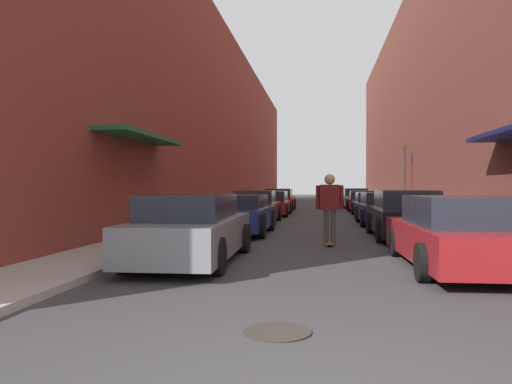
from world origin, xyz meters
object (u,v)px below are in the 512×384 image
object	(u,v)px
parked_car_left_0	(192,229)
parked_car_left_3	(271,204)
parked_car_left_4	(279,200)
parked_car_right_2	(385,209)
parked_car_right_0	(458,234)
skateboarder	(330,201)
parked_car_right_5	(355,198)
parked_car_right_1	(405,215)
traffic_light	(405,170)
parked_car_right_3	(372,205)
manhole_cover	(277,332)
parked_car_left_2	(256,207)
parked_car_left_1	(237,214)
parked_car_right_4	(364,201)

from	to	relation	value
parked_car_left_0	parked_car_left_3	distance (m)	15.88
parked_car_left_4	parked_car_right_2	xyz separation A→B (m)	(5.09, -11.37, -0.04)
parked_car_right_0	skateboarder	bearing A→B (deg)	124.48
parked_car_left_3	skateboarder	size ratio (longest dim) A/B	2.52
parked_car_left_0	parked_car_right_5	distance (m)	26.49
parked_car_right_1	traffic_light	bearing A→B (deg)	80.90
parked_car_left_3	traffic_light	bearing A→B (deg)	30.08
skateboarder	parked_car_right_3	bearing A→B (deg)	79.72
parked_car_right_0	manhole_cover	world-z (taller)	parked_car_right_0
parked_car_left_0	parked_car_right_3	bearing A→B (deg)	72.21
parked_car_left_2	traffic_light	distance (m)	12.15
parked_car_left_0	parked_car_left_4	size ratio (longest dim) A/B	1.03
parked_car_left_0	traffic_light	size ratio (longest dim) A/B	1.25
parked_car_left_1	parked_car_left_3	world-z (taller)	parked_car_left_3
parked_car_left_0	skateboarder	xyz separation A→B (m)	(2.76, 3.13, 0.47)
parked_car_left_4	parked_car_right_1	distance (m)	17.18
parked_car_right_1	skateboarder	distance (m)	3.04
parked_car_left_3	manhole_cover	size ratio (longest dim) A/B	6.51
parked_car_left_4	parked_car_left_2	bearing A→B (deg)	-90.31
parked_car_left_1	parked_car_left_2	xyz separation A→B (m)	(-0.06, 4.91, 0.03)
parked_car_right_0	skateboarder	distance (m)	4.04
parked_car_left_1	parked_car_left_0	bearing A→B (deg)	-89.19
parked_car_right_5	parked_car_left_1	bearing A→B (deg)	-103.83
parked_car_right_2	parked_car_right_5	bearing A→B (deg)	90.44
parked_car_left_2	parked_car_right_0	distance (m)	12.08
parked_car_right_5	manhole_cover	xyz separation A→B (m)	(-2.78, -30.59, -0.64)
parked_car_right_0	skateboarder	world-z (taller)	skateboarder
parked_car_right_3	parked_car_right_4	bearing A→B (deg)	89.40
parked_car_right_1	manhole_cover	xyz separation A→B (m)	(-2.83, -9.75, -0.66)
parked_car_left_0	parked_car_right_3	distance (m)	16.50
parked_car_right_0	parked_car_right_5	distance (m)	26.21
parked_car_left_3	parked_car_right_2	bearing A→B (deg)	-48.04
parked_car_left_1	parked_car_right_2	bearing A→B (deg)	41.01
parked_car_right_2	parked_car_left_1	bearing A→B (deg)	-138.99
parked_car_left_3	parked_car_right_0	distance (m)	16.84
parked_car_right_1	manhole_cover	bearing A→B (deg)	-106.21
parked_car_left_2	parked_car_right_0	world-z (taller)	parked_car_left_2
parked_car_left_4	parked_car_right_2	size ratio (longest dim) A/B	1.12
skateboarder	manhole_cover	world-z (taller)	skateboarder
manhole_cover	traffic_light	size ratio (longest dim) A/B	0.18
parked_car_left_1	skateboarder	xyz separation A→B (m)	(2.84, -2.71, 0.50)
parked_car_right_0	parked_car_left_1	bearing A→B (deg)	130.36
parked_car_left_3	parked_car_left_4	bearing A→B (deg)	90.41
parked_car_right_3	traffic_light	distance (m)	5.35
parked_car_right_0	parked_car_right_5	xyz separation A→B (m)	(-0.14, 26.21, 0.02)
parked_car_left_3	parked_car_left_2	bearing A→B (deg)	-91.11
parked_car_left_0	parked_car_left_2	distance (m)	10.75
parked_car_left_4	parked_car_right_2	world-z (taller)	parked_car_left_4
parked_car_left_2	parked_car_right_1	distance (m)	7.52
parked_car_left_3	parked_car_right_0	size ratio (longest dim) A/B	0.96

